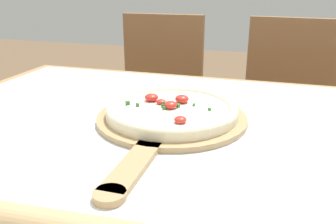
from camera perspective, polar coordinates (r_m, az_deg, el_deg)
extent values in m
cube|color=#A87F51|center=(0.74, -1.88, -4.79)|extent=(1.22, 0.99, 0.03)
cylinder|color=#A87F51|center=(1.49, -16.89, -8.14)|extent=(0.06, 0.06, 0.72)
cube|color=silver|center=(0.73, -1.90, -3.55)|extent=(1.14, 0.91, 0.00)
cylinder|color=tan|center=(0.79, 0.62, -0.90)|extent=(0.33, 0.33, 0.01)
cube|color=tan|center=(0.60, -5.64, -8.65)|extent=(0.04, 0.18, 0.01)
cylinder|color=tan|center=(0.53, -9.37, -13.10)|extent=(0.05, 0.05, 0.01)
cylinder|color=beige|center=(0.79, 0.62, 0.04)|extent=(0.29, 0.29, 0.02)
torus|color=beige|center=(0.79, 0.63, 0.59)|extent=(0.29, 0.29, 0.02)
cylinder|color=white|center=(0.79, 0.63, 0.69)|extent=(0.25, 0.25, 0.00)
ellipsoid|color=red|center=(0.83, -2.67, 2.36)|extent=(0.03, 0.03, 0.02)
ellipsoid|color=red|center=(0.81, 2.25, 2.12)|extent=(0.03, 0.03, 0.02)
ellipsoid|color=red|center=(0.78, 0.40, 1.16)|extent=(0.03, 0.03, 0.02)
ellipsoid|color=red|center=(0.81, -1.11, 1.69)|extent=(0.02, 0.02, 0.01)
ellipsoid|color=red|center=(0.70, 1.99, -1.23)|extent=(0.02, 0.02, 0.01)
cube|color=#387533|center=(0.79, 4.16, 1.16)|extent=(0.01, 0.01, 0.01)
cube|color=#387533|center=(0.77, 6.70, 0.45)|extent=(0.01, 0.01, 0.01)
cube|color=#387533|center=(0.80, -6.50, 1.45)|extent=(0.01, 0.01, 0.01)
cube|color=#387533|center=(0.78, 0.22, 1.11)|extent=(0.01, 0.01, 0.01)
cube|color=#387533|center=(0.77, -0.83, 0.69)|extent=(0.01, 0.01, 0.01)
cube|color=#387533|center=(0.78, -0.84, 0.97)|extent=(0.01, 0.01, 0.01)
cube|color=#387533|center=(0.79, -4.91, 1.16)|extent=(0.01, 0.01, 0.01)
cube|color=#387533|center=(0.78, 1.68, 1.01)|extent=(0.01, 0.01, 0.01)
cube|color=#387533|center=(0.79, -0.45, 1.34)|extent=(0.01, 0.01, 0.01)
cube|color=#387533|center=(0.79, 0.81, 1.16)|extent=(0.01, 0.01, 0.01)
cube|color=brown|center=(1.60, -2.64, -1.42)|extent=(0.40, 0.40, 0.02)
cube|color=brown|center=(1.70, -0.78, 8.04)|extent=(0.38, 0.04, 0.44)
cylinder|color=brown|center=(1.63, -9.78, -10.49)|extent=(0.04, 0.04, 0.44)
cylinder|color=brown|center=(1.53, 1.35, -12.36)|extent=(0.04, 0.04, 0.44)
cylinder|color=brown|center=(1.88, -5.59, -5.78)|extent=(0.04, 0.04, 0.44)
cylinder|color=brown|center=(1.80, 4.00, -7.04)|extent=(0.04, 0.04, 0.44)
cube|color=brown|center=(1.52, 17.74, -3.60)|extent=(0.44, 0.44, 0.02)
cube|color=brown|center=(1.63, 19.19, 6.35)|extent=(0.38, 0.07, 0.44)
cylinder|color=brown|center=(1.51, 10.00, -13.23)|extent=(0.04, 0.04, 0.44)
cylinder|color=brown|center=(1.49, 22.47, -15.00)|extent=(0.04, 0.04, 0.44)
cylinder|color=brown|center=(1.78, 12.26, -7.81)|extent=(0.04, 0.04, 0.44)
cylinder|color=brown|center=(1.77, 22.61, -9.23)|extent=(0.04, 0.04, 0.44)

